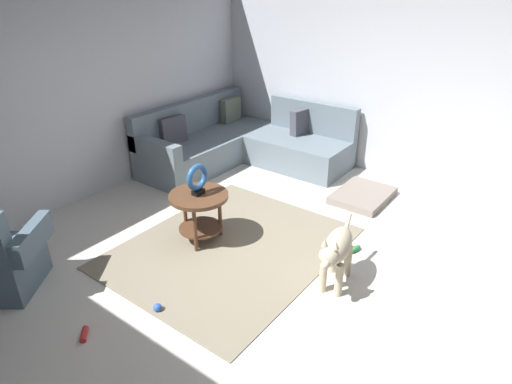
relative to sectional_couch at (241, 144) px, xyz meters
name	(u,v)px	position (x,y,z in m)	size (l,w,h in m)	color
ground_plane	(279,285)	(-1.99, -2.01, -0.34)	(6.00, 6.00, 0.10)	silver
wall_back	(68,89)	(-1.99, 0.93, 1.06)	(6.00, 0.12, 2.70)	silver
wall_right	(412,77)	(0.95, -2.01, 1.06)	(0.12, 6.00, 2.70)	silver
area_rug	(231,247)	(-1.84, -1.31, -0.29)	(2.30, 1.90, 0.01)	gray
sectional_couch	(241,144)	(0.00, 0.00, 0.00)	(2.20, 2.25, 0.88)	slate
side_table	(199,205)	(-1.91, -0.97, 0.12)	(0.60, 0.60, 0.54)	brown
torus_sculpture	(197,179)	(-1.91, -0.97, 0.42)	(0.28, 0.08, 0.33)	black
dog_bed_mat	(363,195)	(-0.01, -1.93, -0.25)	(0.80, 0.60, 0.09)	gray
dog	(336,250)	(-1.75, -2.44, 0.09)	(0.84, 0.32, 0.63)	beige
dog_toy_ball	(158,308)	(-2.93, -1.43, -0.26)	(0.07, 0.07, 0.07)	blue
dog_toy_rope	(84,334)	(-3.46, -1.19, -0.27)	(0.05, 0.05, 0.14)	red
dog_toy_bone	(354,249)	(-1.15, -2.36, -0.26)	(0.18, 0.06, 0.06)	green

